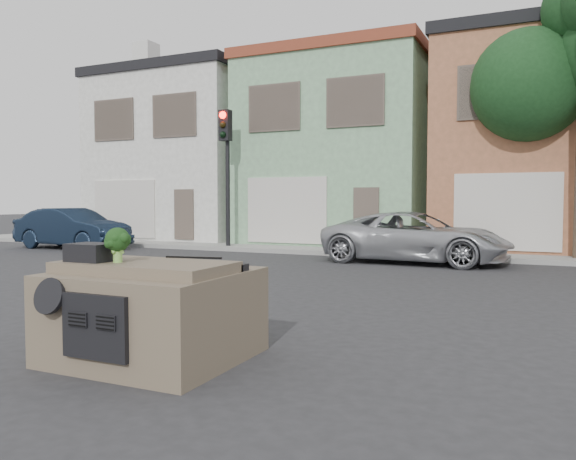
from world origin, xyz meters
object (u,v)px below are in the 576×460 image
Objects in this scene: navy_sedan at (73,249)px; silver_pickup at (416,263)px; broccoli at (118,245)px; traffic_signal at (226,180)px.

navy_sedan is 12.72m from silver_pickup.
silver_pickup is 13.50× the size of broccoli.
traffic_signal reaches higher than broccoli.
navy_sedan is 16.17m from broccoli.
broccoli reaches higher than navy_sedan.
silver_pickup is 7.72m from traffic_signal.
traffic_signal is at bearing -69.66° from navy_sedan.
traffic_signal is (5.56, 1.90, 2.55)m from navy_sedan.
traffic_signal reaches higher than navy_sedan.
navy_sedan is 6.40m from traffic_signal.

